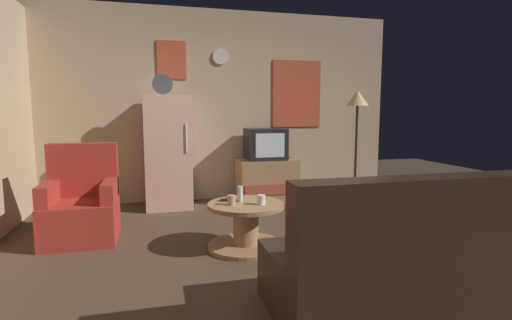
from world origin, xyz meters
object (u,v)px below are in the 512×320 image
wine_glass (240,194)px  mug_ceramic_tan (231,200)px  armchair (82,206)px  remote_control (228,200)px  fridge (168,152)px  mug_ceramic_white (261,200)px  standing_lamp (357,107)px  book_stack (310,197)px  tv_stand (267,180)px  couch (404,264)px  crt_tv (265,144)px  coffee_table (246,226)px

wine_glass → mug_ceramic_tan: (-0.10, -0.11, -0.03)m
armchair → remote_control: bearing=-21.1°
mug_ceramic_tan → remote_control: size_ratio=0.60×
mug_ceramic_tan → fridge: bearing=105.2°
remote_control → mug_ceramic_white: bearing=-48.9°
standing_lamp → book_stack: 1.47m
fridge → tv_stand: fridge is taller
armchair → couch: size_ratio=0.56×
fridge → couch: (1.37, -3.23, -0.44)m
remote_control → standing_lamp: bearing=26.2°
couch → book_stack: (0.65, 3.18, -0.27)m
mug_ceramic_white → mug_ceramic_tan: bearing=168.0°
standing_lamp → mug_ceramic_tan: size_ratio=17.67×
mug_ceramic_white → mug_ceramic_tan: (-0.27, 0.06, 0.00)m
fridge → remote_control: bearing=-73.3°
crt_tv → remote_control: (-0.86, -1.73, -0.38)m
coffee_table → book_stack: size_ratio=3.86×
tv_stand → wine_glass: size_ratio=5.60×
crt_tv → couch: size_ratio=0.32×
mug_ceramic_tan → book_stack: size_ratio=0.48×
standing_lamp → mug_ceramic_tan: 2.83m
tv_stand → couch: 3.27m
armchair → tv_stand: bearing=27.6°
standing_lamp → mug_ceramic_white: standing_lamp is taller
couch → wine_glass: bearing=117.3°
standing_lamp → armchair: bearing=-165.5°
fridge → armchair: fridge is taller
coffee_table → remote_control: 0.30m
tv_stand → couch: bearing=-90.2°
couch → armchair: bearing=137.5°
crt_tv → coffee_table: size_ratio=0.75×
mug_ceramic_white → wine_glass: bearing=134.1°
armchair → book_stack: size_ratio=5.15×
remote_control → book_stack: size_ratio=0.80×
wine_glass → coffee_table: bearing=-62.0°
crt_tv → armchair: (-2.26, -1.19, -0.49)m
mug_ceramic_white → book_stack: mug_ceramic_white is taller
coffee_table → wine_glass: 0.30m
armchair → couch: (2.27, -2.08, -0.03)m
couch → fridge: bearing=113.0°
tv_stand → standing_lamp: bearing=-12.4°
book_stack → mug_ceramic_tan: bearing=-129.8°
tv_stand → standing_lamp: size_ratio=0.53×
tv_stand → couch: couch is taller
mug_ceramic_white → standing_lamp: bearing=41.9°
standing_lamp → wine_glass: 2.68m
mug_ceramic_tan → crt_tv: bearing=65.8°
crt_tv → coffee_table: 2.09m
mug_ceramic_tan → remote_control: mug_ceramic_tan is taller
tv_stand → mug_ceramic_tan: bearing=-114.7°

